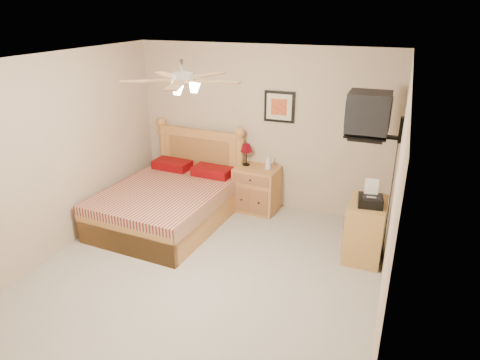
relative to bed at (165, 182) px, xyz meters
The scene contains 17 objects.
floor 1.68m from the bed, 46.16° to the right, with size 4.50×4.50×0.00m, color #A09A91.
ceiling 2.41m from the bed, 46.16° to the right, with size 4.00×4.50×0.04m, color white.
wall_back 1.67m from the bed, 46.41° to the left, with size 4.00×0.04×2.50m, color tan.
wall_front 3.59m from the bed, 72.30° to the right, with size 4.00×0.04×2.50m, color tan.
wall_left 1.57m from the bed, 129.53° to the right, with size 0.04×4.50×2.50m, color tan.
wall_right 3.33m from the bed, 20.01° to the right, with size 0.04×4.50×2.50m, color tan.
bed is the anchor object (origin of this frame).
nightstand 1.44m from the bed, 39.07° to the left, with size 0.65×0.49×0.71m, color #B47B3A.
table_lamp 1.32m from the bed, 46.43° to the left, with size 0.19×0.19×0.35m, color #5A030F, non-canonical shape.
lotion_bottle 1.55m from the bed, 34.29° to the left, with size 0.09×0.10×0.25m, color silver.
framed_picture 1.99m from the bed, 39.52° to the left, with size 0.46×0.04×0.46m, color black.
dresser 2.82m from the bed, ahead, with size 0.45×0.65×0.77m, color #9E6C36.
fax_machine 2.84m from the bed, ahead, with size 0.29×0.31×0.31m, color black, non-canonical shape.
magazine_lower 2.77m from the bed, ahead, with size 0.18×0.24×0.02m, color #C0B39A.
magazine_upper 2.79m from the bed, ahead, with size 0.19×0.26×0.02m, color gray.
wall_tv 3.06m from the bed, ahead, with size 0.56×0.46×0.58m, color black, non-canonical shape.
ceiling_fan 2.41m from the bed, 50.82° to the right, with size 1.14×1.14×0.28m, color silver, non-canonical shape.
Camera 1 is at (1.95, -3.79, 3.00)m, focal length 32.00 mm.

